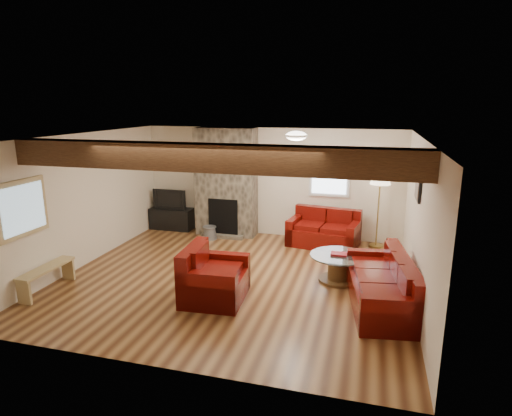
# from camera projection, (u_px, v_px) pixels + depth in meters

# --- Properties ---
(room) EXTENTS (8.00, 8.00, 8.00)m
(room) POSITION_uv_depth(u_px,v_px,m) (234.00, 210.00, 7.32)
(room) COLOR #502A15
(room) RESTS_ON ground
(floor) EXTENTS (6.00, 6.00, 0.00)m
(floor) POSITION_uv_depth(u_px,v_px,m) (235.00, 278.00, 7.62)
(floor) COLOR #502A15
(floor) RESTS_ON ground
(oak_beam) EXTENTS (6.00, 0.36, 0.38)m
(oak_beam) POSITION_uv_depth(u_px,v_px,m) (205.00, 157.00, 5.90)
(oak_beam) COLOR black
(oak_beam) RESTS_ON room
(chimney_breast) EXTENTS (1.40, 0.67, 2.50)m
(chimney_breast) POSITION_uv_depth(u_px,v_px,m) (226.00, 184.00, 9.92)
(chimney_breast) COLOR #38332B
(chimney_breast) RESTS_ON floor
(back_window) EXTENTS (0.90, 0.08, 1.10)m
(back_window) POSITION_uv_depth(u_px,v_px,m) (330.00, 172.00, 9.45)
(back_window) COLOR silver
(back_window) RESTS_ON room
(hatch_window) EXTENTS (0.08, 1.00, 0.90)m
(hatch_window) POSITION_uv_depth(u_px,v_px,m) (22.00, 209.00, 6.63)
(hatch_window) COLOR tan
(hatch_window) RESTS_ON room
(ceiling_dome) EXTENTS (0.40, 0.40, 0.18)m
(ceiling_dome) POSITION_uv_depth(u_px,v_px,m) (296.00, 137.00, 7.65)
(ceiling_dome) COLOR white
(ceiling_dome) RESTS_ON room
(artwork_back) EXTENTS (0.42, 0.06, 0.52)m
(artwork_back) POSITION_uv_depth(u_px,v_px,m) (277.00, 164.00, 9.72)
(artwork_back) COLOR black
(artwork_back) RESTS_ON room
(artwork_right) EXTENTS (0.06, 0.55, 0.42)m
(artwork_right) POSITION_uv_depth(u_px,v_px,m) (418.00, 187.00, 6.73)
(artwork_right) COLOR black
(artwork_right) RESTS_ON room
(sofa_three) EXTENTS (1.14, 2.13, 0.78)m
(sofa_three) POSITION_uv_depth(u_px,v_px,m) (381.00, 282.00, 6.52)
(sofa_three) COLOR #4C0805
(sofa_three) RESTS_ON floor
(loveseat) EXTENTS (1.60, 1.07, 0.79)m
(loveseat) POSITION_uv_depth(u_px,v_px,m) (324.00, 228.00, 9.28)
(loveseat) COLOR #4C0805
(loveseat) RESTS_ON floor
(armchair_red) EXTENTS (0.99, 1.11, 0.85)m
(armchair_red) POSITION_uv_depth(u_px,v_px,m) (215.00, 274.00, 6.74)
(armchair_red) COLOR #4C0805
(armchair_red) RESTS_ON floor
(coffee_table) EXTENTS (0.99, 0.99, 0.52)m
(coffee_table) POSITION_uv_depth(u_px,v_px,m) (338.00, 268.00, 7.46)
(coffee_table) COLOR #452E16
(coffee_table) RESTS_ON floor
(tv_cabinet) EXTENTS (1.04, 0.42, 0.52)m
(tv_cabinet) POSITION_uv_depth(u_px,v_px,m) (172.00, 219.00, 10.56)
(tv_cabinet) COLOR black
(tv_cabinet) RESTS_ON floor
(television) EXTENTS (0.85, 0.11, 0.49)m
(television) POSITION_uv_depth(u_px,v_px,m) (171.00, 199.00, 10.43)
(television) COLOR black
(television) RESTS_ON tv_cabinet
(floor_lamp) EXTENTS (0.43, 0.43, 1.68)m
(floor_lamp) POSITION_uv_depth(u_px,v_px,m) (380.00, 181.00, 8.97)
(floor_lamp) COLOR #A99046
(floor_lamp) RESTS_ON floor
(pine_bench) EXTENTS (0.26, 1.10, 0.41)m
(pine_bench) POSITION_uv_depth(u_px,v_px,m) (47.00, 279.00, 7.07)
(pine_bench) COLOR tan
(pine_bench) RESTS_ON floor
(coal_bucket) EXTENTS (0.33, 0.33, 0.31)m
(coal_bucket) POSITION_uv_depth(u_px,v_px,m) (210.00, 232.00, 9.79)
(coal_bucket) COLOR slate
(coal_bucket) RESTS_ON floor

